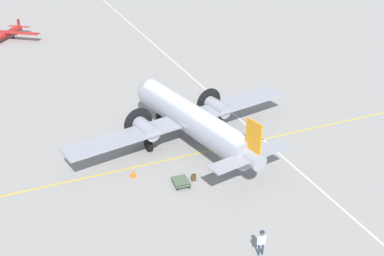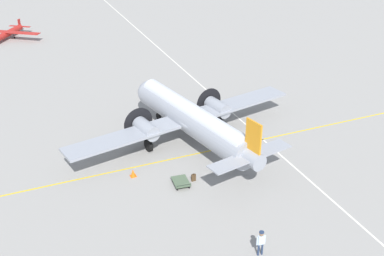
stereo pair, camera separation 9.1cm
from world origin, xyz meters
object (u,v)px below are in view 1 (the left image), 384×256
object	(u,v)px
traffic_cone	(133,173)
crew_foreground	(262,240)
suitcase_near_door	(194,178)
light_aircraft_taxiing	(6,34)
baggage_cart	(181,182)
airliner_main	(189,117)

from	to	relation	value
traffic_cone	crew_foreground	bearing A→B (deg)	-67.85
suitcase_near_door	light_aircraft_taxiing	distance (m)	45.30
crew_foreground	baggage_cart	bearing A→B (deg)	105.52
traffic_cone	airliner_main	bearing A→B (deg)	28.48
crew_foreground	light_aircraft_taxiing	distance (m)	54.36
baggage_cart	suitcase_near_door	bearing A→B (deg)	-79.14
light_aircraft_taxiing	traffic_cone	world-z (taller)	light_aircraft_taxiing
crew_foreground	suitcase_near_door	world-z (taller)	crew_foreground
airliner_main	light_aircraft_taxiing	bearing A→B (deg)	6.73
suitcase_near_door	crew_foreground	bearing A→B (deg)	-86.20
suitcase_near_door	light_aircraft_taxiing	xyz separation A→B (m)	(-10.53, 44.06, 0.53)
airliner_main	light_aircraft_taxiing	world-z (taller)	airliner_main
crew_foreground	traffic_cone	bearing A→B (deg)	117.01
traffic_cone	suitcase_near_door	bearing A→B (deg)	-30.83
suitcase_near_door	traffic_cone	size ratio (longest dim) A/B	1.00
airliner_main	crew_foreground	world-z (taller)	airliner_main
crew_foreground	suitcase_near_door	distance (m)	9.20
baggage_cart	light_aircraft_taxiing	xyz separation A→B (m)	(-9.43, 44.16, 0.56)
crew_foreground	suitcase_near_door	xyz separation A→B (m)	(-0.61, 9.14, -0.84)
light_aircraft_taxiing	traffic_cone	xyz separation A→B (m)	(6.42, -41.60, -0.53)
suitcase_near_door	baggage_cart	world-z (taller)	suitcase_near_door
baggage_cart	light_aircraft_taxiing	size ratio (longest dim) A/B	0.19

